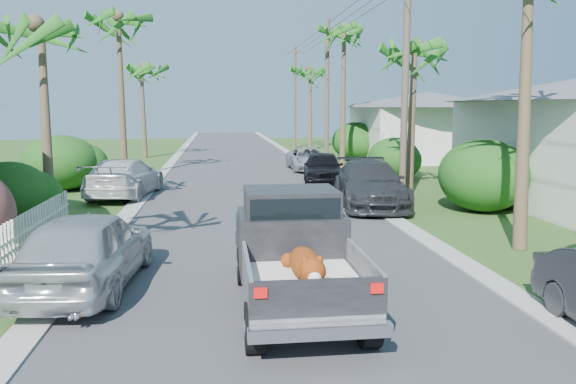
{
  "coord_description": "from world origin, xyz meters",
  "views": [
    {
      "loc": [
        -1.23,
        -7.2,
        3.55
      ],
      "look_at": [
        0.53,
        7.01,
        1.4
      ],
      "focal_mm": 35.0,
      "sensor_mm": 36.0,
      "label": 1
    }
  ],
  "objects": [
    {
      "name": "ground",
      "position": [
        0.0,
        0.0,
        0.0
      ],
      "size": [
        120.0,
        120.0,
        0.0
      ],
      "primitive_type": "plane",
      "color": "#395821",
      "rests_on": "ground"
    },
    {
      "name": "road",
      "position": [
        0.0,
        25.0,
        0.01
      ],
      "size": [
        8.0,
        100.0,
        0.02
      ],
      "primitive_type": "cube",
      "color": "#38383A",
      "rests_on": "ground"
    },
    {
      "name": "curb_left",
      "position": [
        -4.3,
        25.0,
        0.03
      ],
      "size": [
        0.6,
        100.0,
        0.06
      ],
      "primitive_type": "cube",
      "color": "#A5A39E",
      "rests_on": "ground"
    },
    {
      "name": "curb_right",
      "position": [
        4.3,
        25.0,
        0.03
      ],
      "size": [
        0.6,
        100.0,
        0.06
      ],
      "primitive_type": "cube",
      "color": "#A5A39E",
      "rests_on": "ground"
    },
    {
      "name": "pickup_truck",
      "position": [
        0.09,
        2.78,
        1.01
      ],
      "size": [
        1.98,
        5.12,
        2.06
      ],
      "color": "black",
      "rests_on": "ground"
    },
    {
      "name": "parked_car_rm",
      "position": [
        4.2,
        12.43,
        0.81
      ],
      "size": [
        2.86,
        5.78,
        1.61
      ],
      "primitive_type": "imported",
      "rotation": [
        0.0,
        0.0,
        -0.11
      ],
      "color": "#2A2C2F",
      "rests_on": "ground"
    },
    {
      "name": "parked_car_rf",
      "position": [
        3.6,
        18.5,
        0.76
      ],
      "size": [
        2.39,
        4.66,
        1.52
      ],
      "primitive_type": "imported",
      "rotation": [
        0.0,
        0.0,
        -0.14
      ],
      "color": "black",
      "rests_on": "ground"
    },
    {
      "name": "parked_car_rd",
      "position": [
        3.85,
        24.42,
        0.64
      ],
      "size": [
        2.12,
        4.6,
        1.28
      ],
      "primitive_type": "imported",
      "rotation": [
        0.0,
        0.0,
        -0.0
      ],
      "color": "#B7B8BF",
      "rests_on": "ground"
    },
    {
      "name": "parked_car_ln",
      "position": [
        -3.83,
        3.92,
        0.79
      ],
      "size": [
        2.25,
        4.79,
        1.59
      ],
      "primitive_type": "imported",
      "rotation": [
        0.0,
        0.0,
        3.06
      ],
      "color": "#B9BCC0",
      "rests_on": "ground"
    },
    {
      "name": "parked_car_lf",
      "position": [
        -5.0,
        15.83,
        0.77
      ],
      "size": [
        2.86,
        5.53,
        1.53
      ],
      "primitive_type": "imported",
      "rotation": [
        0.0,
        0.0,
        3.0
      ],
      "color": "silver",
      "rests_on": "ground"
    },
    {
      "name": "palm_l_b",
      "position": [
        -6.8,
        12.0,
        6.15
      ],
      "size": [
        4.4,
        4.4,
        7.4
      ],
      "color": "brown",
      "rests_on": "ground"
    },
    {
      "name": "palm_l_c",
      "position": [
        -6.0,
        22.0,
        7.91
      ],
      "size": [
        4.4,
        4.4,
        9.2
      ],
      "color": "brown",
      "rests_on": "ground"
    },
    {
      "name": "palm_l_d",
      "position": [
        -6.5,
        34.0,
        6.44
      ],
      "size": [
        4.4,
        4.4,
        7.7
      ],
      "color": "brown",
      "rests_on": "ground"
    },
    {
      "name": "palm_r_b",
      "position": [
        6.6,
        15.0,
        5.95
      ],
      "size": [
        4.4,
        4.4,
        7.2
      ],
      "color": "brown",
      "rests_on": "ground"
    },
    {
      "name": "palm_r_c",
      "position": [
        6.2,
        26.0,
        8.11
      ],
      "size": [
        4.4,
        4.4,
        9.4
      ],
      "color": "brown",
      "rests_on": "ground"
    },
    {
      "name": "palm_r_d",
      "position": [
        6.5,
        40.0,
        6.74
      ],
      "size": [
        4.4,
        4.4,
        8.0
      ],
      "color": "brown",
      "rests_on": "ground"
    },
    {
      "name": "shrub_l_c",
      "position": [
        -7.4,
        10.0,
        1.0
      ],
      "size": [
        2.4,
        2.64,
        2.0
      ],
      "primitive_type": "ellipsoid",
      "color": "#164714",
      "rests_on": "ground"
    },
    {
      "name": "shrub_l_d",
      "position": [
        -8.0,
        18.0,
        1.2
      ],
      "size": [
        3.2,
        3.52,
        2.4
      ],
      "primitive_type": "ellipsoid",
      "color": "#164714",
      "rests_on": "ground"
    },
    {
      "name": "shrub_r_b",
      "position": [
        7.8,
        11.0,
        1.25
      ],
      "size": [
        3.0,
        3.3,
        2.5
      ],
      "primitive_type": "ellipsoid",
      "color": "#164714",
      "rests_on": "ground"
    },
    {
      "name": "shrub_r_c",
      "position": [
        7.5,
        20.0,
        1.05
      ],
      "size": [
        2.6,
        2.86,
        2.1
      ],
      "primitive_type": "ellipsoid",
      "color": "#164714",
      "rests_on": "ground"
    },
    {
      "name": "shrub_r_d",
      "position": [
        8.0,
        30.0,
        1.3
      ],
      "size": [
        3.2,
        3.52,
        2.6
      ],
      "primitive_type": "ellipsoid",
      "color": "#164714",
      "rests_on": "ground"
    },
    {
      "name": "picket_fence",
      "position": [
        -6.0,
        5.5,
        0.5
      ],
      "size": [
        0.1,
        11.0,
        1.0
      ],
      "primitive_type": "cube",
      "color": "white",
      "rests_on": "ground"
    },
    {
      "name": "house_right_far",
      "position": [
        13.0,
        30.0,
        2.12
      ],
      "size": [
        9.0,
        8.0,
        4.6
      ],
      "color": "silver",
      "rests_on": "ground"
    },
    {
      "name": "utility_pole_b",
      "position": [
        5.6,
        13.0,
        4.6
      ],
      "size": [
        1.6,
        0.26,
        9.0
      ],
      "color": "brown",
      "rests_on": "ground"
    },
    {
      "name": "utility_pole_c",
      "position": [
        5.6,
        28.0,
        4.6
      ],
      "size": [
        1.6,
        0.26,
        9.0
      ],
      "color": "brown",
      "rests_on": "ground"
    },
    {
      "name": "utility_pole_d",
      "position": [
        5.6,
        43.0,
        4.6
      ],
      "size": [
        1.6,
        0.26,
        9.0
      ],
      "color": "brown",
      "rests_on": "ground"
    }
  ]
}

